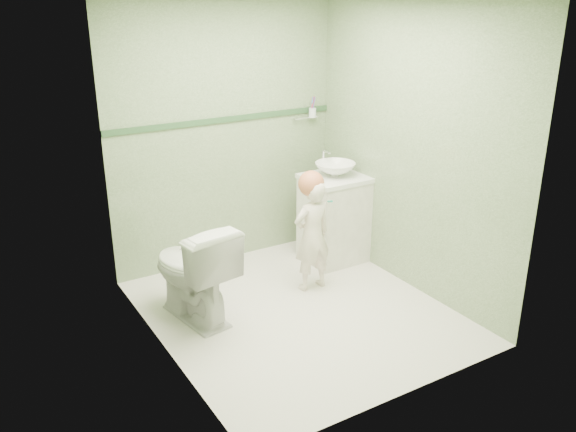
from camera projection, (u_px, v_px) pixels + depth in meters
ground at (298, 312)px, 4.88m from camera, size 2.50×2.50×0.00m
room_shell at (299, 169)px, 4.45m from camera, size 2.50×2.54×2.40m
trim_stripe at (225, 120)px, 5.39m from camera, size 2.20×0.02×0.05m
vanity at (334, 220)px, 5.70m from camera, size 0.52×0.50×0.80m
counter at (335, 178)px, 5.56m from camera, size 0.54×0.52×0.04m
basin at (335, 169)px, 5.53m from camera, size 0.37×0.37×0.13m
faucet at (324, 156)px, 5.65m from camera, size 0.03×0.13×0.18m
cup_holder at (312, 112)px, 5.79m from camera, size 0.26×0.07×0.21m
toilet at (192, 271)px, 4.66m from camera, size 0.58×0.86×0.81m
toddler at (312, 236)px, 5.11m from camera, size 0.37×0.25×0.98m
hair_cap at (311, 184)px, 4.96m from camera, size 0.22×0.22×0.22m
teal_toothbrush at (329, 201)px, 4.93m from camera, size 0.11×0.13×0.08m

